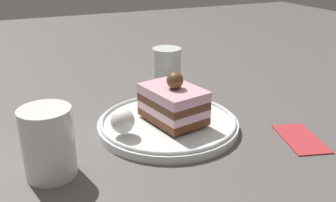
{
  "coord_description": "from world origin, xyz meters",
  "views": [
    {
      "loc": [
        0.24,
        0.48,
        0.27
      ],
      "look_at": [
        0.02,
        -0.02,
        0.05
      ],
      "focal_mm": 40.12,
      "sensor_mm": 36.0,
      "label": 1
    }
  ],
  "objects_px": {
    "whipped_cream_dollop": "(122,121)",
    "drink_glass_far": "(167,66)",
    "dessert_plate": "(168,123)",
    "drink_glass_near": "(49,145)",
    "fork": "(146,100)",
    "cake_slice": "(173,103)",
    "folded_napkin": "(301,138)"
  },
  "relations": [
    {
      "from": "cake_slice",
      "to": "fork",
      "type": "bearing_deg",
      "value": -81.68
    },
    {
      "from": "drink_glass_far",
      "to": "folded_napkin",
      "type": "relative_size",
      "value": 0.75
    },
    {
      "from": "dessert_plate",
      "to": "whipped_cream_dollop",
      "type": "bearing_deg",
      "value": 12.39
    },
    {
      "from": "cake_slice",
      "to": "fork",
      "type": "distance_m",
      "value": 0.09
    },
    {
      "from": "whipped_cream_dollop",
      "to": "drink_glass_near",
      "type": "bearing_deg",
      "value": 21.58
    },
    {
      "from": "cake_slice",
      "to": "folded_napkin",
      "type": "xyz_separation_m",
      "value": [
        -0.16,
        0.11,
        -0.04
      ]
    },
    {
      "from": "fork",
      "to": "folded_napkin",
      "type": "height_order",
      "value": "fork"
    },
    {
      "from": "drink_glass_far",
      "to": "folded_napkin",
      "type": "xyz_separation_m",
      "value": [
        -0.08,
        0.33,
        -0.03
      ]
    },
    {
      "from": "whipped_cream_dollop",
      "to": "drink_glass_far",
      "type": "relative_size",
      "value": 0.51
    },
    {
      "from": "dessert_plate",
      "to": "drink_glass_far",
      "type": "distance_m",
      "value": 0.24
    },
    {
      "from": "dessert_plate",
      "to": "cake_slice",
      "type": "height_order",
      "value": "cake_slice"
    },
    {
      "from": "cake_slice",
      "to": "folded_napkin",
      "type": "bearing_deg",
      "value": 145.79
    },
    {
      "from": "drink_glass_near",
      "to": "drink_glass_far",
      "type": "relative_size",
      "value": 1.25
    },
    {
      "from": "cake_slice",
      "to": "folded_napkin",
      "type": "height_order",
      "value": "cake_slice"
    },
    {
      "from": "cake_slice",
      "to": "drink_glass_near",
      "type": "relative_size",
      "value": 1.24
    },
    {
      "from": "cake_slice",
      "to": "drink_glass_near",
      "type": "bearing_deg",
      "value": 15.6
    },
    {
      "from": "drink_glass_far",
      "to": "dessert_plate",
      "type": "bearing_deg",
      "value": 66.59
    },
    {
      "from": "whipped_cream_dollop",
      "to": "drink_glass_far",
      "type": "xyz_separation_m",
      "value": [
        -0.18,
        -0.23,
        -0.0
      ]
    },
    {
      "from": "cake_slice",
      "to": "fork",
      "type": "height_order",
      "value": "cake_slice"
    },
    {
      "from": "whipped_cream_dollop",
      "to": "folded_napkin",
      "type": "relative_size",
      "value": 0.39
    },
    {
      "from": "fork",
      "to": "folded_napkin",
      "type": "bearing_deg",
      "value": 131.54
    },
    {
      "from": "whipped_cream_dollop",
      "to": "fork",
      "type": "height_order",
      "value": "whipped_cream_dollop"
    },
    {
      "from": "dessert_plate",
      "to": "drink_glass_near",
      "type": "height_order",
      "value": "drink_glass_near"
    },
    {
      "from": "whipped_cream_dollop",
      "to": "drink_glass_near",
      "type": "relative_size",
      "value": 0.41
    },
    {
      "from": "drink_glass_far",
      "to": "cake_slice",
      "type": "bearing_deg",
      "value": 68.51
    },
    {
      "from": "folded_napkin",
      "to": "whipped_cream_dollop",
      "type": "bearing_deg",
      "value": -21.65
    },
    {
      "from": "whipped_cream_dollop",
      "to": "fork",
      "type": "distance_m",
      "value": 0.13
    },
    {
      "from": "drink_glass_near",
      "to": "whipped_cream_dollop",
      "type": "bearing_deg",
      "value": -158.42
    },
    {
      "from": "drink_glass_near",
      "to": "drink_glass_far",
      "type": "distance_m",
      "value": 0.4
    },
    {
      "from": "drink_glass_near",
      "to": "cake_slice",
      "type": "bearing_deg",
      "value": -164.4
    },
    {
      "from": "cake_slice",
      "to": "whipped_cream_dollop",
      "type": "bearing_deg",
      "value": 7.61
    },
    {
      "from": "dessert_plate",
      "to": "whipped_cream_dollop",
      "type": "distance_m",
      "value": 0.09
    }
  ]
}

